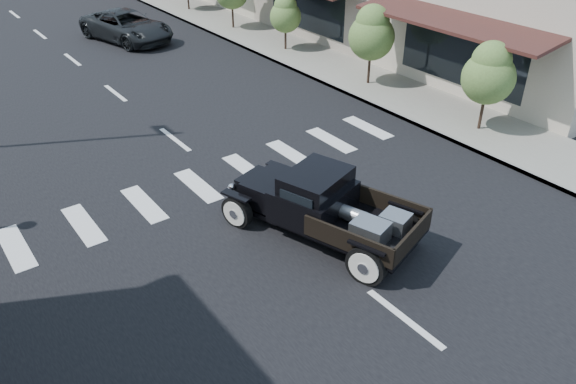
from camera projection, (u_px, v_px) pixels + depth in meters
ground at (311, 246)px, 13.16m from camera, size 120.00×120.00×0.00m
road at (88, 72)px, 23.47m from camera, size 14.00×80.00×0.02m
road_markings at (137, 110)px, 20.03m from camera, size 12.00×60.00×0.06m
sidewalk_right at (257, 37)px, 27.74m from camera, size 3.00×80.00×0.15m
storefront_near at (544, 18)px, 22.34m from camera, size 10.00×9.00×4.50m
small_tree_a at (486, 88)px, 17.67m from camera, size 1.66×1.66×2.77m
small_tree_b at (371, 46)px, 21.25m from camera, size 1.74×1.74×2.89m
small_tree_c at (285, 23)px, 25.17m from camera, size 1.40×1.40×2.33m
hotrod_pickup at (323, 205)px, 13.10m from camera, size 3.68×5.36×1.70m
second_car at (127, 26)px, 26.98m from camera, size 3.49×5.49×1.41m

